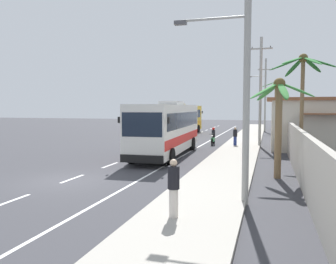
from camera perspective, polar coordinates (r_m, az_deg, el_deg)
The scene contains 15 objects.
ground_plane at distance 16.91m, azimuth -16.66°, elevation -7.87°, with size 160.00×160.00×0.00m, color #3A3A3F.
sidewalk_kerb at distance 24.15m, azimuth 10.95°, elevation -4.02°, with size 3.20×90.00×0.14m, color #A8A399.
lane_markings at distance 29.81m, azimuth 2.73°, elevation -2.53°, with size 3.37×71.68×0.01m.
boundary_wall at distance 27.93m, azimuth 19.59°, elevation -0.76°, with size 0.24×60.00×2.39m, color #9E998E.
coach_bus_foreground at distance 24.47m, azimuth -0.15°, elevation 0.81°, with size 3.36×11.66×3.93m.
coach_bus_far_lane at distance 43.48m, azimuth 2.14°, elevation 2.30°, with size 3.38×11.95×3.97m.
motorcycle_beside_bus at distance 31.68m, azimuth 7.59°, elevation -0.97°, with size 0.56×1.96×1.62m.
pedestrian_near_kerb at distance 30.40m, azimuth 11.21°, elevation -0.66°, with size 0.36×0.36×1.58m.
pedestrian_midwalk at distance 10.39m, azimuth 0.94°, elevation -9.19°, with size 0.36×0.36×1.78m.
utility_pole_nearest at distance 12.33m, azimuth 12.61°, elevation 9.30°, with size 3.61×0.24×8.58m.
utility_pole_mid at distance 31.09m, azimuth 15.26°, elevation 6.80°, with size 1.92×0.24×9.57m.
utility_pole_far at distance 49.87m, azimuth 15.93°, elevation 6.28°, with size 3.48×0.24×10.26m.
palm_nearest at distance 52.19m, azimuth 17.64°, elevation 5.84°, with size 3.99×3.71×7.41m.
palm_second at distance 23.16m, azimuth 21.66°, elevation 8.30°, with size 4.14×3.72×6.83m.
palm_third at distance 17.32m, azimuth 18.10°, elevation 3.65°, with size 3.11×3.19×4.90m.
Camera 1 is at (9.14, -13.80, 3.48)m, focal length 36.31 mm.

